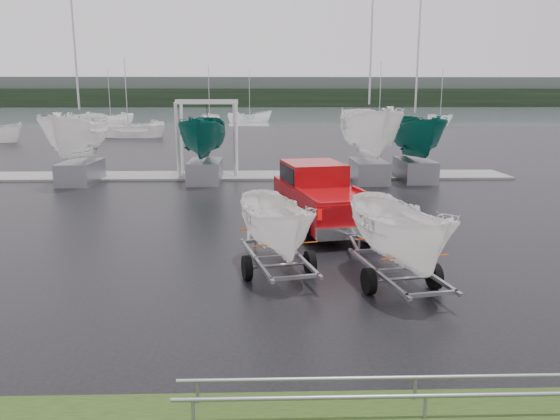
# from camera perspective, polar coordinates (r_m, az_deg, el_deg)

# --- Properties ---
(ground_plane) EXTENTS (120.00, 120.00, 0.00)m
(ground_plane) POSITION_cam_1_polar(r_m,az_deg,el_deg) (17.17, -7.64, -2.98)
(ground_plane) COLOR black
(ground_plane) RESTS_ON ground
(lake) EXTENTS (300.00, 300.00, 0.00)m
(lake) POSITION_cam_1_polar(r_m,az_deg,el_deg) (116.59, -2.64, 9.88)
(lake) COLOR slate
(lake) RESTS_ON ground
(dock) EXTENTS (30.00, 3.00, 0.12)m
(dock) POSITION_cam_1_polar(r_m,az_deg,el_deg) (29.87, -5.14, 3.60)
(dock) COLOR gray
(dock) RESTS_ON ground
(treeline) EXTENTS (300.00, 8.00, 6.00)m
(treeline) POSITION_cam_1_polar(r_m,az_deg,el_deg) (186.51, -2.32, 11.63)
(treeline) COLOR black
(treeline) RESTS_ON ground
(far_hill) EXTENTS (300.00, 6.00, 10.00)m
(far_hill) POSITION_cam_1_polar(r_m,az_deg,el_deg) (194.50, -2.30, 12.24)
(far_hill) COLOR #4C5651
(far_hill) RESTS_ON ground
(pickup_truck) EXTENTS (3.18, 6.44, 2.05)m
(pickup_truck) POSITION_cam_1_polar(r_m,az_deg,el_deg) (18.80, 4.08, 1.76)
(pickup_truck) COLOR #94080C
(pickup_truck) RESTS_ON ground
(trailer_hitched) EXTENTS (1.89, 3.75, 4.67)m
(trailer_hitched) POSITION_cam_1_polar(r_m,az_deg,el_deg) (12.46, 12.71, 3.06)
(trailer_hitched) COLOR gray
(trailer_hitched) RESTS_ON ground
(trailer_parked) EXTENTS (1.96, 3.77, 4.41)m
(trailer_parked) POSITION_cam_1_polar(r_m,az_deg,el_deg) (13.16, -0.33, 3.24)
(trailer_parked) COLOR gray
(trailer_parked) RESTS_ON ground
(boat_hoist) EXTENTS (3.30, 2.18, 4.12)m
(boat_hoist) POSITION_cam_1_polar(r_m,az_deg,el_deg) (29.70, -7.60, 8.58)
(boat_hoist) COLOR silver
(boat_hoist) RESTS_ON ground
(keelboat_0) EXTENTS (2.46, 3.20, 10.63)m
(keelboat_0) POSITION_cam_1_polar(r_m,az_deg,el_deg) (29.00, -20.58, 10.30)
(keelboat_0) COLOR gray
(keelboat_0) RESTS_ON ground
(keelboat_1) EXTENTS (2.24, 3.20, 7.05)m
(keelboat_1) POSITION_cam_1_polar(r_m,az_deg,el_deg) (27.87, -7.98, 10.11)
(keelboat_1) COLOR gray
(keelboat_1) RESTS_ON ground
(keelboat_2) EXTENTS (2.71, 3.20, 10.89)m
(keelboat_2) POSITION_cam_1_polar(r_m,az_deg,el_deg) (28.01, 9.53, 11.69)
(keelboat_2) COLOR gray
(keelboat_2) RESTS_ON ground
(keelboat_3) EXTENTS (2.29, 3.20, 10.45)m
(keelboat_3) POSITION_cam_1_polar(r_m,az_deg,el_deg) (28.88, 14.21, 10.11)
(keelboat_3) COLOR gray
(keelboat_3) RESTS_ON ground
(mast_rack_2) EXTENTS (7.00, 0.56, 0.06)m
(mast_rack_2) POSITION_cam_1_polar(r_m,az_deg,el_deg) (8.39, 14.48, -17.41)
(mast_rack_2) COLOR gray
(mast_rack_2) RESTS_ON ground
(moored_boat_1) EXTENTS (3.27, 3.20, 11.88)m
(moored_boat_1) POSITION_cam_1_polar(r_m,az_deg,el_deg) (58.80, -15.53, 7.33)
(moored_boat_1) COLOR white
(moored_boat_1) RESTS_ON ground
(moored_boat_2) EXTENTS (2.95, 2.90, 11.18)m
(moored_boat_2) POSITION_cam_1_polar(r_m,az_deg,el_deg) (66.82, 10.28, 8.09)
(moored_boat_2) COLOR white
(moored_boat_2) RESTS_ON ground
(moored_boat_3) EXTENTS (2.63, 2.68, 11.07)m
(moored_boat_3) POSITION_cam_1_polar(r_m,az_deg,el_deg) (85.50, 16.36, 8.63)
(moored_boat_3) COLOR white
(moored_boat_3) RESTS_ON ground
(moored_boat_4) EXTENTS (3.62, 3.59, 11.52)m
(moored_boat_4) POSITION_cam_1_polar(r_m,az_deg,el_deg) (87.86, -17.24, 8.66)
(moored_boat_4) COLOR white
(moored_boat_4) RESTS_ON ground
(moored_boat_5) EXTENTS (3.20, 3.14, 11.56)m
(moored_boat_5) POSITION_cam_1_polar(r_m,az_deg,el_deg) (87.25, -3.18, 9.15)
(moored_boat_5) COLOR white
(moored_boat_5) RESTS_ON ground
(moored_boat_6) EXTENTS (2.90, 2.97, 11.65)m
(moored_boat_6) POSITION_cam_1_polar(r_m,az_deg,el_deg) (72.69, -7.34, 8.49)
(moored_boat_6) COLOR white
(moored_boat_6) RESTS_ON ground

